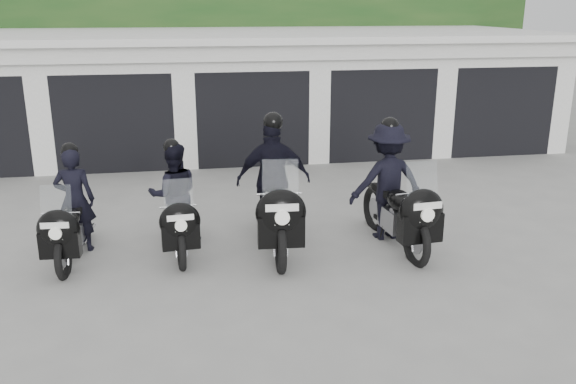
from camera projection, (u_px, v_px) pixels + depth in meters
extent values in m
plane|color=#979792|center=(297.00, 257.00, 9.19)|extent=(80.00, 80.00, 0.00)
cube|color=white|center=(240.00, 89.00, 16.78)|extent=(16.00, 6.00, 2.80)
cube|color=white|center=(240.00, 34.00, 16.15)|extent=(16.40, 6.80, 0.16)
cube|color=white|center=(253.00, 52.00, 13.35)|extent=(16.40, 0.12, 0.40)
cube|color=black|center=(254.00, 161.00, 14.32)|extent=(16.00, 0.06, 0.24)
cube|color=white|center=(41.00, 111.00, 13.34)|extent=(0.50, 0.50, 2.80)
cube|color=black|center=(120.00, 115.00, 14.67)|extent=(2.60, 2.60, 2.20)
cube|color=white|center=(110.00, 59.00, 13.27)|extent=(2.60, 0.50, 0.60)
cube|color=white|center=(184.00, 108.00, 13.85)|extent=(0.50, 0.50, 2.80)
cube|color=black|center=(248.00, 111.00, 15.18)|extent=(2.60, 2.60, 2.20)
cube|color=white|center=(251.00, 57.00, 13.77)|extent=(2.60, 0.50, 0.60)
cube|color=white|center=(318.00, 104.00, 14.35)|extent=(0.50, 0.50, 2.80)
cube|color=black|center=(367.00, 108.00, 15.68)|extent=(2.60, 2.60, 2.20)
cube|color=white|center=(383.00, 55.00, 14.28)|extent=(2.60, 0.50, 0.60)
cube|color=white|center=(442.00, 100.00, 14.85)|extent=(0.50, 0.50, 2.80)
cube|color=black|center=(480.00, 104.00, 16.18)|extent=(2.60, 2.60, 2.20)
cube|color=white|center=(505.00, 54.00, 14.78)|extent=(2.60, 0.50, 0.60)
cube|color=white|center=(557.00, 97.00, 15.36)|extent=(0.50, 0.50, 2.80)
cube|color=#183D16|center=(228.00, 51.00, 20.32)|extent=(20.00, 2.00, 4.30)
cylinder|color=black|center=(35.00, 65.00, 20.83)|extent=(0.24, 0.24, 3.30)
cylinder|color=black|center=(307.00, 61.00, 22.37)|extent=(0.24, 0.24, 3.30)
cylinder|color=black|center=(423.00, 59.00, 23.10)|extent=(0.24, 0.24, 3.30)
torus|color=black|center=(63.00, 257.00, 8.48)|extent=(0.15, 0.68, 0.68)
torus|color=black|center=(84.00, 224.00, 9.75)|extent=(0.15, 0.68, 0.68)
cube|color=#96969A|center=(74.00, 235.00, 9.11)|extent=(0.27, 0.53, 0.30)
cube|color=black|center=(75.00, 244.00, 9.14)|extent=(0.15, 1.21, 0.06)
ellipsoid|color=black|center=(69.00, 218.00, 8.87)|extent=(0.33, 0.55, 0.27)
cube|color=black|center=(75.00, 208.00, 9.24)|extent=(0.27, 0.53, 0.09)
ellipsoid|color=black|center=(58.00, 229.00, 8.28)|extent=(0.60, 0.34, 0.56)
cube|color=black|center=(60.00, 244.00, 8.34)|extent=(0.55, 0.24, 0.37)
cube|color=#B2BFC6|center=(56.00, 203.00, 8.19)|extent=(0.41, 0.13, 0.47)
cylinder|color=silver|center=(60.00, 213.00, 8.40)|extent=(0.52, 0.06, 0.03)
cube|color=white|center=(55.00, 226.00, 8.09)|extent=(0.37, 0.04, 0.08)
cube|color=white|center=(56.00, 237.00, 8.17)|extent=(0.17, 0.02, 0.09)
imported|color=black|center=(75.00, 200.00, 9.22)|extent=(0.62, 0.43, 1.63)
sphere|color=black|center=(69.00, 151.00, 8.99)|extent=(0.25, 0.25, 0.25)
torus|color=black|center=(181.00, 248.00, 8.77)|extent=(0.16, 0.68, 0.68)
torus|color=black|center=(174.00, 218.00, 10.00)|extent=(0.16, 0.68, 0.68)
cube|color=#96969A|center=(177.00, 228.00, 9.38)|extent=(0.28, 0.53, 0.30)
cube|color=black|center=(178.00, 237.00, 9.41)|extent=(0.17, 1.21, 0.06)
ellipsoid|color=black|center=(177.00, 212.00, 9.14)|extent=(0.34, 0.56, 0.27)
cube|color=black|center=(175.00, 203.00, 9.51)|extent=(0.28, 0.53, 0.09)
ellipsoid|color=black|center=(180.00, 222.00, 8.57)|extent=(0.61, 0.35, 0.56)
cube|color=black|center=(181.00, 236.00, 8.63)|extent=(0.55, 0.25, 0.37)
cube|color=#B2BFC6|center=(178.00, 196.00, 8.49)|extent=(0.42, 0.14, 0.47)
cylinder|color=silver|center=(178.00, 206.00, 8.69)|extent=(0.52, 0.07, 0.03)
cube|color=white|center=(180.00, 218.00, 8.39)|extent=(0.37, 0.04, 0.08)
cube|color=white|center=(181.00, 228.00, 8.47)|extent=(0.17, 0.03, 0.09)
imported|color=black|center=(174.00, 194.00, 9.49)|extent=(0.84, 0.68, 1.63)
sphere|color=black|center=(171.00, 147.00, 9.26)|extent=(0.25, 0.25, 0.25)
torus|color=black|center=(280.00, 246.00, 8.69)|extent=(0.18, 0.83, 0.83)
torus|color=black|center=(271.00, 209.00, 10.24)|extent=(0.18, 0.83, 0.83)
cube|color=#96969A|center=(275.00, 221.00, 9.46)|extent=(0.34, 0.64, 0.36)
cube|color=black|center=(276.00, 232.00, 9.50)|extent=(0.19, 1.48, 0.07)
ellipsoid|color=black|center=(276.00, 201.00, 9.17)|extent=(0.41, 0.68, 0.33)
cube|color=black|center=(274.00, 190.00, 9.62)|extent=(0.34, 0.64, 0.11)
ellipsoid|color=black|center=(281.00, 213.00, 8.45)|extent=(0.74, 0.42, 0.68)
cube|color=black|center=(281.00, 230.00, 8.52)|extent=(0.67, 0.29, 0.45)
cube|color=#B2BFC6|center=(280.00, 181.00, 8.34)|extent=(0.51, 0.16, 0.58)
cylinder|color=silver|center=(279.00, 194.00, 8.60)|extent=(0.64, 0.07, 0.03)
cube|color=white|center=(282.00, 208.00, 8.22)|extent=(0.45, 0.05, 0.10)
cube|color=white|center=(282.00, 221.00, 8.32)|extent=(0.20, 0.03, 0.11)
imported|color=black|center=(273.00, 180.00, 9.60)|extent=(1.21, 0.74, 1.99)
sphere|color=black|center=(273.00, 122.00, 9.32)|extent=(0.31, 0.31, 0.31)
torus|color=black|center=(416.00, 242.00, 8.89)|extent=(0.19, 0.80, 0.79)
torus|color=black|center=(374.00, 209.00, 10.32)|extent=(0.19, 0.80, 0.79)
cube|color=#96969A|center=(393.00, 219.00, 9.60)|extent=(0.34, 0.62, 0.35)
cube|color=black|center=(393.00, 230.00, 9.63)|extent=(0.22, 1.41, 0.06)
ellipsoid|color=black|center=(400.00, 200.00, 9.32)|extent=(0.41, 0.65, 0.31)
cube|color=black|center=(387.00, 190.00, 9.74)|extent=(0.34, 0.62, 0.11)
ellipsoid|color=black|center=(421.00, 211.00, 8.66)|extent=(0.71, 0.42, 0.65)
cube|color=black|center=(420.00, 227.00, 8.73)|extent=(0.65, 0.30, 0.43)
cube|color=#B2BFC6|center=(422.00, 181.00, 8.56)|extent=(0.48, 0.17, 0.55)
cylinder|color=silver|center=(415.00, 193.00, 8.80)|extent=(0.60, 0.09, 0.03)
cube|color=white|center=(428.00, 206.00, 8.45)|extent=(0.43, 0.06, 0.10)
cube|color=white|center=(426.00, 218.00, 8.54)|extent=(0.19, 0.03, 0.11)
imported|color=black|center=(387.00, 181.00, 9.72)|extent=(1.28, 0.75, 1.89)
sphere|color=black|center=(390.00, 126.00, 9.46)|extent=(0.29, 0.29, 0.29)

